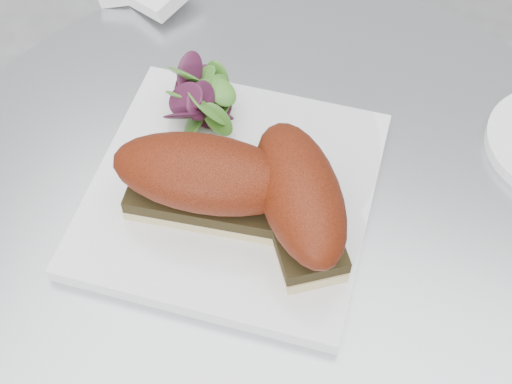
# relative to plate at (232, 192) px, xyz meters

# --- Properties ---
(table) EXTENTS (0.70, 0.70, 0.73)m
(table) POSITION_rel_plate_xyz_m (0.04, -0.00, -0.25)
(table) COLOR #B9BBC0
(table) RESTS_ON ground
(plate) EXTENTS (0.28, 0.28, 0.02)m
(plate) POSITION_rel_plate_xyz_m (0.00, 0.00, 0.00)
(plate) COLOR white
(plate) RESTS_ON table
(sandwich_left) EXTENTS (0.18, 0.10, 0.08)m
(sandwich_left) POSITION_rel_plate_xyz_m (-0.01, -0.03, 0.05)
(sandwich_left) COLOR beige
(sandwich_left) RESTS_ON plate
(sandwich_right) EXTENTS (0.14, 0.16, 0.08)m
(sandwich_right) POSITION_rel_plate_xyz_m (0.07, -0.02, 0.05)
(sandwich_right) COLOR beige
(sandwich_right) RESTS_ON plate
(salad) EXTENTS (0.09, 0.09, 0.05)m
(salad) POSITION_rel_plate_xyz_m (-0.05, 0.08, 0.03)
(salad) COLOR #4C8C2E
(salad) RESTS_ON plate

